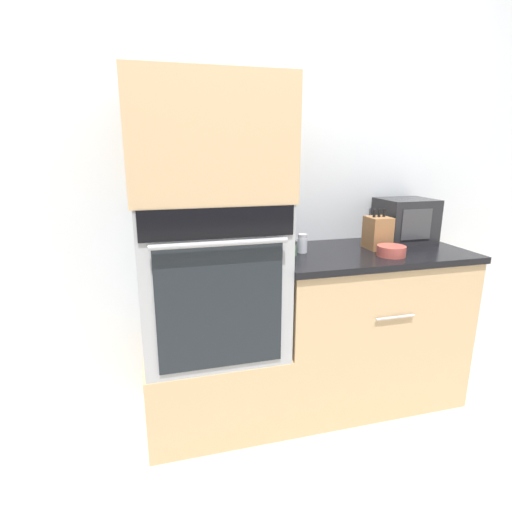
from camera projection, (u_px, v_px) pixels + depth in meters
The scene contains 11 objects.
ground_plane at pixel (293, 439), 2.07m from camera, with size 12.00×12.00×0.00m, color beige.
wall_back at pixel (261, 186), 2.34m from camera, with size 8.00×0.05×2.50m.
oven_cabinet_base at pixel (214, 381), 2.20m from camera, with size 0.72×0.60×0.44m.
wall_oven at pixel (210, 276), 2.04m from camera, with size 0.70×0.64×0.78m.
oven_cabinet_upper at pixel (206, 141), 1.88m from camera, with size 0.72×0.60×0.55m.
counter_unit at pixel (362, 324), 2.37m from camera, with size 1.09×0.63×0.91m.
microwave at pixel (405, 220), 2.43m from camera, with size 0.31×0.28×0.26m.
knife_block at pixel (378, 233), 2.26m from camera, with size 0.12×0.14×0.23m.
bowl at pixel (391, 251), 2.12m from camera, with size 0.15×0.15×0.06m.
condiment_jar_near at pixel (292, 248), 2.12m from camera, with size 0.04×0.04×0.08m.
condiment_jar_mid at pixel (302, 244), 2.18m from camera, with size 0.05×0.05×0.10m.
Camera 1 is at (-0.64, -1.65, 1.45)m, focal length 28.00 mm.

